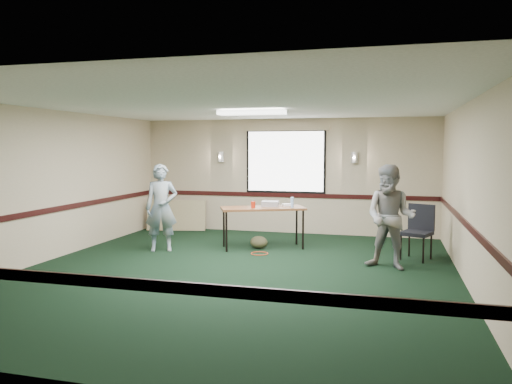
% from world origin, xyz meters
% --- Properties ---
extents(ground, '(8.00, 8.00, 0.00)m').
position_xyz_m(ground, '(0.00, 0.00, 0.00)').
color(ground, black).
rests_on(ground, ground).
extents(room_shell, '(8.00, 8.02, 8.00)m').
position_xyz_m(room_shell, '(0.00, 2.12, 1.58)').
color(room_shell, '#C1AC8C').
rests_on(room_shell, ground).
extents(folding_table, '(1.79, 1.29, 0.83)m').
position_xyz_m(folding_table, '(-0.06, 2.05, 0.77)').
color(folding_table, brown).
rests_on(folding_table, ground).
extents(projector, '(0.36, 0.31, 0.11)m').
position_xyz_m(projector, '(0.06, 2.19, 0.88)').
color(projector, '#95959D').
rests_on(projector, folding_table).
extents(game_console, '(0.24, 0.23, 0.05)m').
position_xyz_m(game_console, '(0.37, 2.38, 0.85)').
color(game_console, white).
rests_on(game_console, folding_table).
extents(red_cup, '(0.09, 0.09, 0.13)m').
position_xyz_m(red_cup, '(-0.21, 1.86, 0.90)').
color(red_cup, '#A91F0B').
rests_on(red_cup, folding_table).
extents(water_bottle, '(0.06, 0.06, 0.21)m').
position_xyz_m(water_bottle, '(0.52, 2.11, 0.93)').
color(water_bottle, '#89B0E0').
rests_on(water_bottle, folding_table).
extents(duffel_bag, '(0.41, 0.35, 0.25)m').
position_xyz_m(duffel_bag, '(-0.12, 1.98, 0.13)').
color(duffel_bag, '#3F3E24').
rests_on(duffel_bag, ground).
extents(cable_coil, '(0.43, 0.43, 0.02)m').
position_xyz_m(cable_coil, '(0.02, 1.48, 0.01)').
color(cable_coil, red).
rests_on(cable_coil, ground).
extents(folded_table, '(1.45, 0.51, 0.74)m').
position_xyz_m(folded_table, '(-2.64, 3.60, 0.37)').
color(folded_table, '#99895E').
rests_on(folded_table, ground).
extents(conference_chair, '(0.64, 0.65, 0.99)m').
position_xyz_m(conference_chair, '(2.91, 1.83, 0.58)').
color(conference_chair, black).
rests_on(conference_chair, ground).
extents(person_left, '(0.73, 0.62, 1.70)m').
position_xyz_m(person_left, '(-1.91, 1.29, 0.85)').
color(person_left, '#436895').
rests_on(person_left, ground).
extents(person_right, '(0.99, 0.87, 1.74)m').
position_xyz_m(person_right, '(2.41, 0.91, 0.87)').
color(person_right, slate).
rests_on(person_right, ground).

